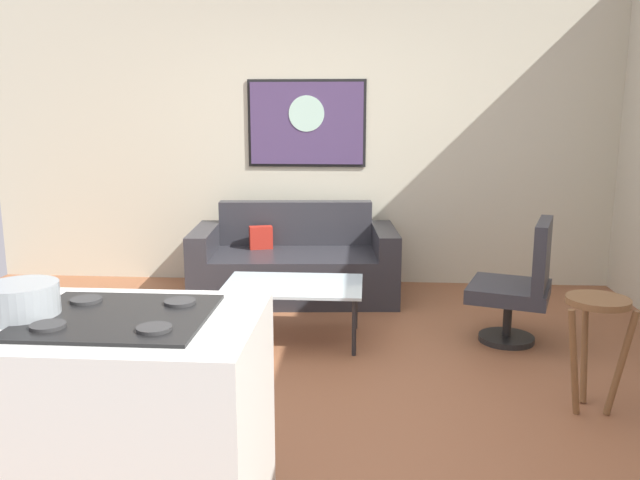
# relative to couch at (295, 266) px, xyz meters

# --- Properties ---
(ground) EXTENTS (6.40, 6.40, 0.04)m
(ground) POSITION_rel_couch_xyz_m (0.26, -1.86, -0.29)
(ground) COLOR brown
(back_wall) EXTENTS (6.40, 0.05, 2.80)m
(back_wall) POSITION_rel_couch_xyz_m (0.26, 0.56, 1.13)
(back_wall) COLOR beige
(back_wall) RESTS_ON ground
(couch) EXTENTS (1.80, 1.00, 0.80)m
(couch) POSITION_rel_couch_xyz_m (0.00, 0.00, 0.00)
(couch) COLOR #2A2A2E
(couch) RESTS_ON ground
(coffee_table) EXTENTS (0.97, 0.65, 0.41)m
(coffee_table) POSITION_rel_couch_xyz_m (0.11, -1.10, 0.11)
(coffee_table) COLOR silver
(coffee_table) RESTS_ON ground
(armchair) EXTENTS (0.68, 0.69, 0.88)m
(armchair) POSITION_rel_couch_xyz_m (1.69, -1.04, 0.15)
(armchair) COLOR black
(armchair) RESTS_ON ground
(bar_stool) EXTENTS (0.38, 0.37, 0.64)m
(bar_stool) POSITION_rel_couch_xyz_m (1.84, -2.08, 0.22)
(bar_stool) COLOR brown
(bar_stool) RESTS_ON ground
(kitchen_counter) EXTENTS (1.46, 0.71, 0.95)m
(kitchen_counter) POSITION_rel_couch_xyz_m (-0.46, -3.45, 0.19)
(kitchen_counter) COLOR silver
(kitchen_counter) RESTS_ON ground
(mixing_bowl) EXTENTS (0.24, 0.24, 0.12)m
(mixing_bowl) POSITION_rel_couch_xyz_m (-0.52, -3.47, 0.71)
(mixing_bowl) COLOR gray
(mixing_bowl) RESTS_ON kitchen_counter
(wall_painting) EXTENTS (1.08, 0.03, 0.79)m
(wall_painting) POSITION_rel_couch_xyz_m (0.06, 0.52, 1.21)
(wall_painting) COLOR black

